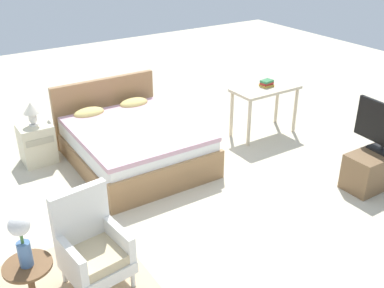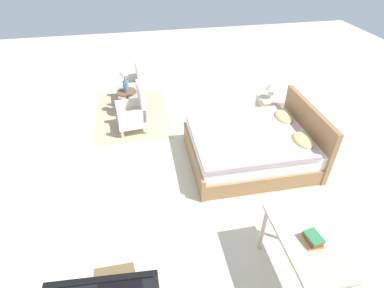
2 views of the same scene
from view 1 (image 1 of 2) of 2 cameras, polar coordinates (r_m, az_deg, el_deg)
ground_plane at (r=5.54m, az=-0.55°, el=-6.81°), size 16.00×16.00×0.00m
bed at (r=6.25m, az=-7.53°, el=0.23°), size 1.61×2.01×0.96m
armchair_by_window_right at (r=4.27m, az=-12.54°, el=-12.75°), size 0.60×0.60×0.92m
side_table at (r=4.12m, az=-19.74°, el=-16.35°), size 0.40×0.40×0.55m
flower_vase at (r=3.81m, az=-20.88°, el=-10.82°), size 0.17×0.17×0.48m
nightstand at (r=6.58m, az=-19.08°, el=0.07°), size 0.44×0.41×0.55m
table_lamp at (r=6.39m, az=-19.72°, el=4.02°), size 0.22×0.22×0.33m
tv_stand at (r=6.18m, az=22.53°, el=-2.74°), size 0.96×0.40×0.47m
vanity_desk at (r=7.00m, az=9.27°, el=6.19°), size 1.04×0.52×0.77m
book_stack at (r=7.01m, az=9.46°, el=7.61°), size 0.20×0.16×0.10m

